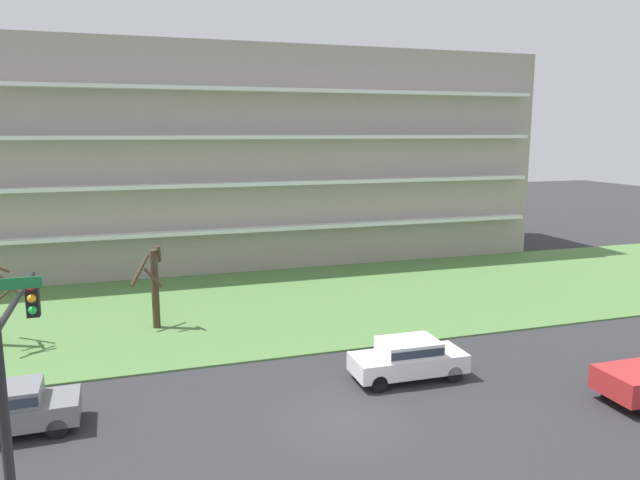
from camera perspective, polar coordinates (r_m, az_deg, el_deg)
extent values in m
plane|color=#2D2D30|center=(20.76, 2.16, -16.76)|extent=(160.00, 160.00, 0.00)
cube|color=#547F42|center=(33.35, -6.20, -6.18)|extent=(80.00, 16.00, 0.08)
cube|color=#9E938C|center=(45.23, -9.91, 7.69)|extent=(46.52, 10.76, 15.11)
cube|color=white|center=(39.95, -8.51, 0.88)|extent=(44.66, 0.90, 0.24)
cube|color=white|center=(39.58, -8.63, 5.20)|extent=(44.66, 0.90, 0.24)
cube|color=white|center=(39.43, -8.75, 9.58)|extent=(44.66, 0.90, 0.24)
cube|color=white|center=(39.52, -8.87, 13.96)|extent=(44.66, 0.90, 0.24)
cylinder|color=#4C3828|center=(29.92, -27.81, -3.39)|extent=(0.21, 1.02, 0.70)
cylinder|color=#4C3828|center=(30.58, -27.40, -4.35)|extent=(1.31, 1.25, 1.12)
cylinder|color=#423023|center=(30.01, -15.32, -4.58)|extent=(0.36, 0.36, 3.89)
cylinder|color=#423023|center=(29.48, -15.51, -3.44)|extent=(0.89, 0.36, 1.00)
cylinder|color=#423023|center=(30.19, -16.66, -2.77)|extent=(1.03, 1.46, 1.30)
cylinder|color=#423023|center=(29.60, -14.97, -1.24)|extent=(0.24, 0.68, 0.91)
cube|color=slate|center=(22.05, -27.62, -14.38)|extent=(4.43, 1.86, 0.70)
cube|color=slate|center=(21.81, -27.76, -12.88)|extent=(2.22, 1.69, 0.55)
cube|color=#2D3847|center=(21.81, -27.76, -12.88)|extent=(2.18, 1.72, 0.30)
cylinder|color=black|center=(21.28, -23.60, -16.00)|extent=(0.64, 0.23, 0.64)
cylinder|color=black|center=(22.71, -23.29, -14.28)|extent=(0.64, 0.23, 0.64)
cube|color=white|center=(23.90, 8.35, -11.37)|extent=(4.43, 1.88, 0.70)
cube|color=white|center=(23.68, 8.38, -9.96)|extent=(2.23, 1.70, 0.55)
cube|color=#2D3847|center=(23.68, 8.38, -9.96)|extent=(2.19, 1.73, 0.30)
cylinder|color=black|center=(22.78, 5.59, -13.37)|extent=(0.64, 0.23, 0.64)
cylinder|color=black|center=(24.13, 4.12, -11.96)|extent=(0.64, 0.23, 0.64)
cylinder|color=black|center=(24.05, 12.54, -12.27)|extent=(0.64, 0.23, 0.64)
cylinder|color=black|center=(25.33, 10.76, -11.02)|extent=(0.64, 0.23, 0.64)
cylinder|color=black|center=(24.69, 25.58, -12.26)|extent=(0.80, 0.23, 0.80)
cylinder|color=black|center=(13.56, -26.72, -4.93)|extent=(0.12, 4.45, 0.12)
cube|color=black|center=(15.52, -25.54, -4.93)|extent=(0.28, 0.28, 0.90)
sphere|color=red|center=(15.31, -25.70, -3.99)|extent=(0.20, 0.20, 0.20)
sphere|color=#F2A519|center=(15.38, -25.62, -5.00)|extent=(0.20, 0.20, 0.20)
sphere|color=green|center=(15.45, -25.54, -6.00)|extent=(0.20, 0.20, 0.20)
cube|color=#197238|center=(13.72, -26.67, -3.69)|extent=(0.90, 0.04, 0.24)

